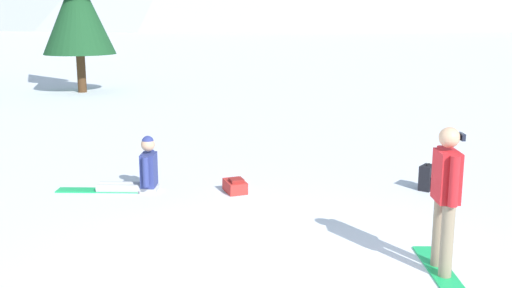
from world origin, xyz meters
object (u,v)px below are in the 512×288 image
Objects in this scene: snowboarder_foreground at (445,197)px; backpack_red at (235,186)px; backpack_black at (428,178)px; snowboarder_midground at (139,172)px.

backpack_red is (-1.95, 3.73, -0.81)m from snowboarder_foreground.
backpack_black is 3.39m from backpack_red.
backpack_black is at bearing 66.97° from snowboarder_foreground.
snowboarder_foreground is 3.22× the size of backpack_red.
backpack_black is at bearing -7.08° from backpack_red.
snowboarder_midground is 3.27× the size of backpack_red.
backpack_black is (1.41, 3.32, -0.72)m from snowboarder_foreground.
backpack_black is 0.86× the size of backpack_red.
snowboarder_foreground is at bearing -48.88° from snowboarder_midground.
backpack_red is (1.63, -0.37, -0.22)m from snowboarder_midground.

